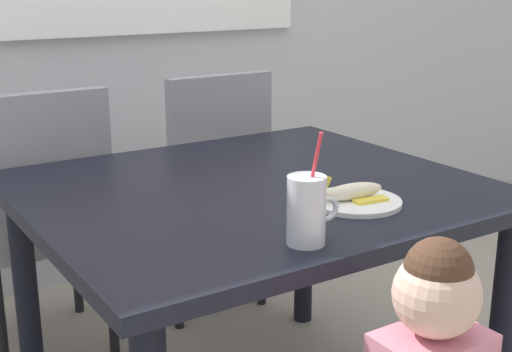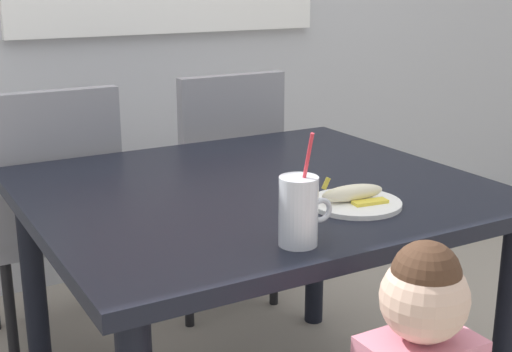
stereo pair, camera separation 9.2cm
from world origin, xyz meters
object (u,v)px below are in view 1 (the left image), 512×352
milk_cup (307,214)px  snack_plate (356,202)px  dining_chair_left (41,211)px  peeled_banana (354,192)px  dining_chair_right (207,178)px  dining_table (253,219)px

milk_cup → snack_plate: 0.31m
dining_chair_left → peeled_banana: dining_chair_left is taller
dining_chair_right → peeled_banana: dining_chair_right is taller
dining_table → dining_chair_left: dining_chair_left is taller
milk_cup → snack_plate: milk_cup is taller
dining_chair_right → snack_plate: dining_chair_right is taller
dining_chair_left → peeled_banana: bearing=117.1°
dining_table → milk_cup: milk_cup is taller
dining_chair_right → peeled_banana: bearing=81.9°
dining_table → peeled_banana: (0.12, -0.28, 0.13)m
dining_table → dining_chair_left: size_ratio=1.26×
dining_chair_left → milk_cup: (0.25, -1.15, 0.28)m
dining_chair_right → milk_cup: 1.29m
dining_chair_left → dining_chair_right: bearing=-176.5°
dining_table → snack_plate: (0.13, -0.28, 0.11)m
milk_cup → peeled_banana: bearing=30.5°
dining_chair_right → snack_plate: bearing=82.2°
milk_cup → peeled_banana: (0.26, 0.15, -0.04)m
snack_plate → peeled_banana: bearing=134.1°
dining_table → milk_cup: size_ratio=4.83×
snack_plate → peeled_banana: (-0.00, 0.00, 0.03)m
dining_table → dining_chair_right: size_ratio=1.26×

